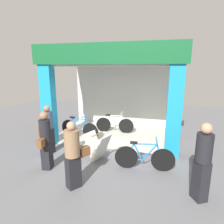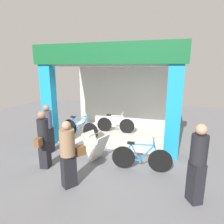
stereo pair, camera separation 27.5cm
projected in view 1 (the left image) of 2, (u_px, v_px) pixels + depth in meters
ground_plane at (107, 149)px, 6.74m from camera, size 17.59×17.59×0.00m
shop_facade at (117, 90)px, 7.79m from camera, size 5.00×3.41×3.54m
bicycle_inside_0 at (115, 125)px, 8.33m from camera, size 1.65×0.45×0.91m
bicycle_inside_1 at (79, 129)px, 7.68m from camera, size 1.72×0.53×0.97m
bicycle_parked_0 at (144, 157)px, 5.29m from camera, size 1.66×0.45×0.91m
sandwich_board_sign at (98, 147)px, 5.87m from camera, size 0.85×0.74×0.85m
pedestrian_0 at (46, 140)px, 5.23m from camera, size 0.34×0.56×1.65m
pedestrian_1 at (73, 154)px, 4.41m from camera, size 0.57×0.64×1.63m
pedestrian_2 at (48, 129)px, 6.19m from camera, size 0.36×0.57×1.63m
pedestrian_3 at (203, 161)px, 3.96m from camera, size 0.45×0.45×1.73m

